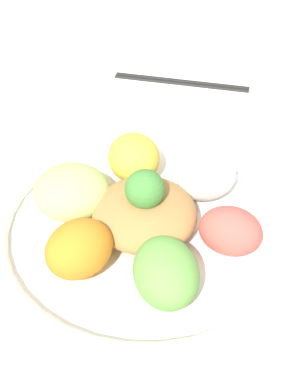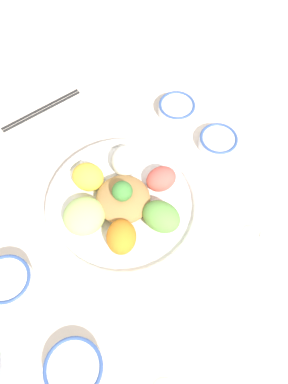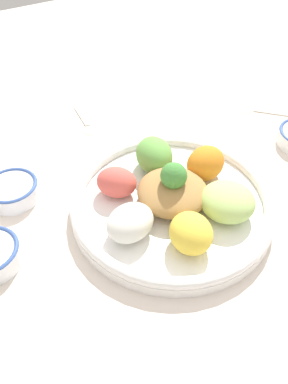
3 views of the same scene
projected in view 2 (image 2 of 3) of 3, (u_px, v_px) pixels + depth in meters
ground_plane at (110, 204)px, 0.88m from camera, size 2.40×2.40×0.00m
salad_platter at (123, 201)px, 0.85m from camera, size 0.36×0.36×0.10m
sauce_bowl_red at (177, 108)px, 0.99m from camera, size 0.10×0.10×0.04m
rice_bowl_blue at (74, 368)px, 0.70m from camera, size 0.11×0.11×0.03m
sauce_bowl_dark at (218, 141)px, 0.94m from camera, size 0.10×0.10×0.03m
rice_bowl_plain at (8, 281)px, 0.77m from camera, size 0.10×0.10×0.04m
chopsticks_pair_near at (41, 109)px, 1.01m from camera, size 0.16×0.19×0.01m
serving_spoon_main at (262, 235)px, 0.84m from camera, size 0.13×0.04×0.01m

